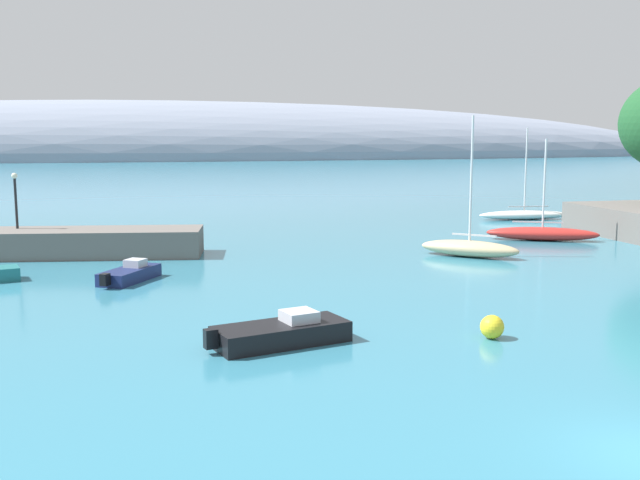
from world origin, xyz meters
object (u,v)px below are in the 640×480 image
at_px(sailboat_sand_mid_mooring, 469,248).
at_px(motorboat_black_alongside_breakwater, 282,333).
at_px(sailboat_white_outer_mooring, 524,214).
at_px(sailboat_red_near_shore, 542,233).
at_px(harbor_lamp_post, 15,193).
at_px(motorboat_navy_foreground, 130,274).
at_px(mooring_buoy_yellow, 492,327).

xyz_separation_m(sailboat_sand_mid_mooring, motorboat_black_alongside_breakwater, (-14.95, -16.02, -0.15)).
bearing_deg(sailboat_sand_mid_mooring, motorboat_black_alongside_breakwater, 89.02).
bearing_deg(sailboat_white_outer_mooring, sailboat_red_near_shore, 73.68).
relative_size(sailboat_white_outer_mooring, harbor_lamp_post, 2.42).
bearing_deg(motorboat_black_alongside_breakwater, sailboat_sand_mid_mooring, 32.46).
bearing_deg(motorboat_navy_foreground, harbor_lamp_post, 65.61).
xyz_separation_m(sailboat_sand_mid_mooring, harbor_lamp_post, (-27.12, 7.33, 3.31)).
xyz_separation_m(motorboat_black_alongside_breakwater, harbor_lamp_post, (-12.18, 23.35, 3.46)).
bearing_deg(sailboat_sand_mid_mooring, sailboat_white_outer_mooring, -85.97).
distance_m(mooring_buoy_yellow, harbor_lamp_post, 31.76).
bearing_deg(harbor_lamp_post, motorboat_black_alongside_breakwater, -62.46).
bearing_deg(motorboat_black_alongside_breakwater, sailboat_red_near_shore, 28.09).
distance_m(sailboat_red_near_shore, motorboat_navy_foreground, 29.57).
distance_m(sailboat_sand_mid_mooring, harbor_lamp_post, 28.29).
height_order(sailboat_white_outer_mooring, motorboat_navy_foreground, sailboat_white_outer_mooring).
bearing_deg(mooring_buoy_yellow, sailboat_white_outer_mooring, 58.96).
bearing_deg(sailboat_red_near_shore, motorboat_black_alongside_breakwater, -111.30).
relative_size(sailboat_sand_mid_mooring, motorboat_navy_foreground, 2.08).
bearing_deg(sailboat_white_outer_mooring, mooring_buoy_yellow, 66.62).
bearing_deg(sailboat_red_near_shore, harbor_lamp_post, -157.38).
distance_m(sailboat_sand_mid_mooring, mooring_buoy_yellow, 18.68).
bearing_deg(harbor_lamp_post, motorboat_navy_foreground, -56.28).
height_order(sailboat_red_near_shore, motorboat_navy_foreground, sailboat_red_near_shore).
bearing_deg(mooring_buoy_yellow, sailboat_red_near_shore, 55.54).
distance_m(sailboat_sand_mid_mooring, motorboat_black_alongside_breakwater, 21.91).
bearing_deg(motorboat_navy_foreground, sailboat_white_outer_mooring, -27.40).
bearing_deg(sailboat_red_near_shore, sailboat_sand_mid_mooring, -121.28).
bearing_deg(motorboat_black_alongside_breakwater, sailboat_white_outer_mooring, 34.96).
bearing_deg(motorboat_navy_foreground, sailboat_red_near_shore, -42.34).
distance_m(motorboat_navy_foreground, harbor_lamp_post, 12.72).
distance_m(sailboat_red_near_shore, harbor_lamp_post, 35.46).
xyz_separation_m(sailboat_red_near_shore, mooring_buoy_yellow, (-15.38, -22.41, -0.07)).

